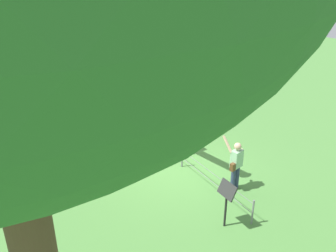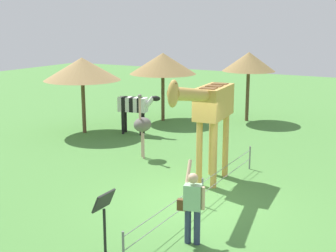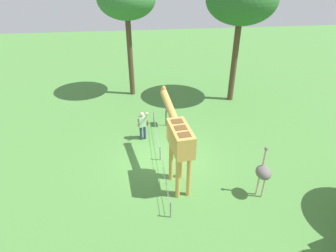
{
  "view_description": "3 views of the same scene",
  "coord_description": "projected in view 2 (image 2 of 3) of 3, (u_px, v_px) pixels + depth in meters",
  "views": [
    {
      "loc": [
        8.7,
        -5.39,
        6.01
      ],
      "look_at": [
        -0.4,
        -0.13,
        1.47
      ],
      "focal_mm": 36.26,
      "sensor_mm": 36.0,
      "label": 1
    },
    {
      "loc": [
        10.14,
        4.99,
        4.68
      ],
      "look_at": [
        0.6,
        -0.47,
        2.16
      ],
      "focal_mm": 49.59,
      "sensor_mm": 36.0,
      "label": 2
    },
    {
      "loc": [
        -10.64,
        1.23,
        8.08
      ],
      "look_at": [
        0.48,
        -0.23,
        1.55
      ],
      "focal_mm": 30.01,
      "sensor_mm": 36.0,
      "label": 3
    }
  ],
  "objects": [
    {
      "name": "ground_plane",
      "position": [
        195.0,
        204.0,
        12.04
      ],
      "size": [
        60.0,
        60.0,
        0.0
      ],
      "primitive_type": "plane",
      "color": "#4C843D"
    },
    {
      "name": "giraffe",
      "position": [
        210.0,
        108.0,
        13.02
      ],
      "size": [
        4.01,
        0.89,
        3.38
      ],
      "color": "gold",
      "rests_on": "ground_plane"
    },
    {
      "name": "visitor",
      "position": [
        192.0,
        204.0,
        9.75
      ],
      "size": [
        0.6,
        0.57,
        1.75
      ],
      "color": "navy",
      "rests_on": "ground_plane"
    },
    {
      "name": "zebra",
      "position": [
        134.0,
        107.0,
        19.24
      ],
      "size": [
        0.71,
        1.82,
        1.66
      ],
      "color": "black",
      "rests_on": "ground_plane"
    },
    {
      "name": "ostrich",
      "position": [
        142.0,
        125.0,
        15.86
      ],
      "size": [
        0.7,
        0.56,
        2.25
      ],
      "color": "#CC9E93",
      "rests_on": "ground_plane"
    },
    {
      "name": "shade_hut_near",
      "position": [
        249.0,
        62.0,
        21.41
      ],
      "size": [
        2.45,
        2.45,
        3.23
      ],
      "color": "brown",
      "rests_on": "ground_plane"
    },
    {
      "name": "shade_hut_far",
      "position": [
        82.0,
        69.0,
        19.12
      ],
      "size": [
        3.18,
        3.18,
        3.17
      ],
      "color": "brown",
      "rests_on": "ground_plane"
    },
    {
      "name": "shade_hut_aside",
      "position": [
        163.0,
        64.0,
        21.5
      ],
      "size": [
        3.1,
        3.1,
        3.19
      ],
      "color": "brown",
      "rests_on": "ground_plane"
    },
    {
      "name": "info_sign",
      "position": [
        104.0,
        209.0,
        9.35
      ],
      "size": [
        0.56,
        0.21,
        1.32
      ],
      "color": "black",
      "rests_on": "ground_plane"
    },
    {
      "name": "wire_fence",
      "position": [
        202.0,
        191.0,
        11.85
      ],
      "size": [
        7.05,
        0.05,
        0.75
      ],
      "color": "slate",
      "rests_on": "ground_plane"
    }
  ]
}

